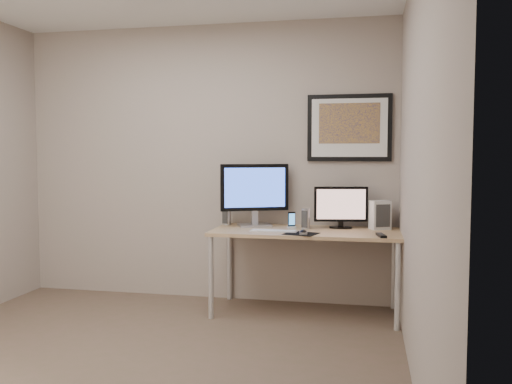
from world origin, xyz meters
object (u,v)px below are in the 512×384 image
desk (305,238)px  phone_dock (292,220)px  framed_art (349,128)px  speaker_left (227,215)px  fan_unit (380,215)px  keyboard (274,231)px  monitor_tv (341,206)px  monitor_large (255,192)px  speaker_right (306,219)px

desk → phone_dock: bearing=144.3°
framed_art → speaker_left: 1.37m
desk → fan_unit: 0.68m
keyboard → desk: bearing=32.6°
speaker_left → phone_dock: speaker_left is taller
framed_art → speaker_left: size_ratio=4.11×
desk → framed_art: bearing=43.5°
monitor_tv → framed_art: bearing=59.3°
speaker_left → phone_dock: size_ratio=1.25×
monitor_large → monitor_tv: bearing=-21.6°
monitor_large → monitor_tv: (0.77, 0.03, -0.12)m
framed_art → keyboard: size_ratio=1.90×
framed_art → monitor_large: framed_art is taller
speaker_right → fan_unit: 0.65m
monitor_large → keyboard: (0.23, -0.29, -0.31)m
phone_dock → keyboard: phone_dock is taller
framed_art → speaker_right: size_ratio=4.20×
desk → framed_art: (0.35, 0.33, 0.96)m
speaker_right → fan_unit: fan_unit is taller
monitor_tv → speaker_right: bearing=-174.5°
monitor_tv → speaker_left: (-1.04, 0.04, -0.11)m
monitor_large → speaker_right: 0.53m
speaker_left → speaker_right: 0.76m
fan_unit → framed_art: bearing=129.1°
desk → speaker_left: (-0.75, 0.21, 0.16)m
speaker_right → framed_art: bearing=46.5°
speaker_right → keyboard: size_ratio=0.45×
fan_unit → desk: bearing=172.9°
monitor_large → phone_dock: size_ratio=4.01×
framed_art → speaker_left: (-1.10, -0.12, -0.80)m
speaker_left → keyboard: bearing=-17.3°
monitor_tv → phone_dock: bearing=178.7°
fan_unit → monitor_large: bearing=158.7°
monitor_tv → phone_dock: size_ratio=3.22×
monitor_tv → keyboard: bearing=-160.4°
monitor_large → keyboard: monitor_large is taller
speaker_right → fan_unit: (0.64, 0.11, 0.04)m
framed_art → phone_dock: framed_art is taller
desk → monitor_tv: monitor_tv is taller
speaker_left → keyboard: size_ratio=0.46×
desk → monitor_large: size_ratio=2.74×
keyboard → speaker_left: bearing=146.1°
phone_dock → keyboard: 0.28m
speaker_left → phone_dock: 0.63m
monitor_large → phone_dock: monitor_large is taller
monitor_tv → speaker_right: (-0.30, -0.09, -0.11)m
framed_art → speaker_left: bearing=-173.6°
phone_dock → keyboard: bearing=-138.8°
framed_art → phone_dock: (-0.48, -0.24, -0.82)m
speaker_right → keyboard: speaker_right is taller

